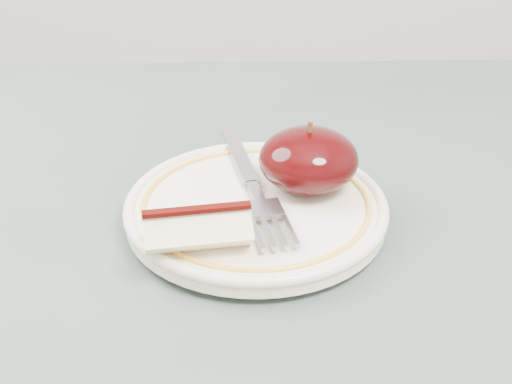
{
  "coord_description": "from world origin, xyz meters",
  "views": [
    {
      "loc": [
        0.03,
        -0.35,
        1.05
      ],
      "look_at": [
        0.04,
        0.1,
        0.78
      ],
      "focal_mm": 50.0,
      "sensor_mm": 36.0,
      "label": 1
    }
  ],
  "objects": [
    {
      "name": "fork",
      "position": [
        0.04,
        0.12,
        0.77
      ],
      "size": [
        0.06,
        0.19,
        0.0
      ],
      "rotation": [
        0.0,
        0.0,
        1.77
      ],
      "color": "gray",
      "rests_on": "plate"
    },
    {
      "name": "apple_wedge",
      "position": [
        0.0,
        0.04,
        0.78
      ],
      "size": [
        0.08,
        0.04,
        0.03
      ],
      "rotation": [
        0.0,
        0.0,
        0.15
      ],
      "color": "#FFF3BB",
      "rests_on": "plate"
    },
    {
      "name": "plate",
      "position": [
        0.04,
        0.1,
        0.76
      ],
      "size": [
        0.2,
        0.2,
        0.02
      ],
      "color": "#EFE6C8",
      "rests_on": "table"
    },
    {
      "name": "apple_half",
      "position": [
        0.08,
        0.12,
        0.79
      ],
      "size": [
        0.08,
        0.07,
        0.06
      ],
      "color": "black",
      "rests_on": "plate"
    }
  ]
}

